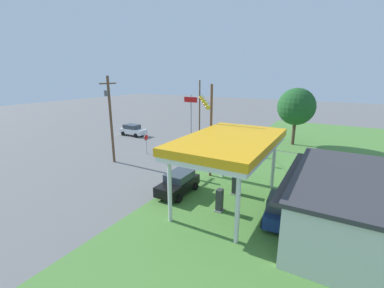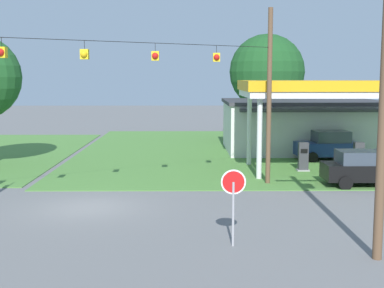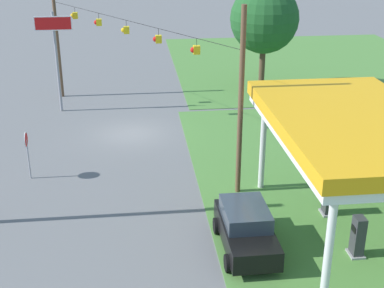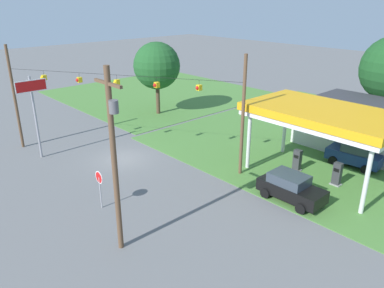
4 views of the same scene
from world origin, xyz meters
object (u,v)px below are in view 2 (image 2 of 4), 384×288
at_px(fuel_pump_near, 303,158).
at_px(fuel_pump_far, 358,158).
at_px(stop_sign_roadside, 233,191).
at_px(car_at_pumps_front, 365,168).
at_px(gas_station_store, 301,125).
at_px(tree_behind_station, 267,72).
at_px(gas_station_canopy, 333,90).
at_px(car_at_pumps_rear, 328,145).

bearing_deg(fuel_pump_near, fuel_pump_far, 0.00).
bearing_deg(stop_sign_roadside, fuel_pump_near, -110.84).
xyz_separation_m(car_at_pumps_front, stop_sign_roadside, (-7.39, -9.47, 0.89)).
bearing_deg(gas_station_store, fuel_pump_far, -79.97).
height_order(car_at_pumps_front, tree_behind_station, tree_behind_station).
relative_size(gas_station_canopy, stop_sign_roadside, 4.12).
xyz_separation_m(fuel_pump_far, car_at_pumps_front, (-0.99, -4.16, 0.12)).
bearing_deg(fuel_pump_far, gas_station_canopy, 179.95).
bearing_deg(car_at_pumps_rear, gas_station_store, -84.10).
height_order(gas_station_store, car_at_pumps_rear, gas_station_store).
bearing_deg(car_at_pumps_rear, car_at_pumps_front, 82.93).
bearing_deg(fuel_pump_far, stop_sign_roadside, -121.58).
relative_size(car_at_pumps_front, tree_behind_station, 0.47).
bearing_deg(stop_sign_roadside, car_at_pumps_rear, -113.41).
distance_m(stop_sign_roadside, tree_behind_station, 29.93).
xyz_separation_m(gas_station_canopy, fuel_pump_far, (1.60, -0.00, -3.89)).
relative_size(fuel_pump_far, car_at_pumps_rear, 0.41).
bearing_deg(car_at_pumps_rear, fuel_pump_near, 53.96).
bearing_deg(gas_station_canopy, car_at_pumps_front, -81.73).
xyz_separation_m(gas_station_canopy, gas_station_store, (0.06, 8.67, -2.82)).
distance_m(gas_station_canopy, fuel_pump_far, 4.21).
bearing_deg(gas_station_canopy, gas_station_store, 89.59).
height_order(gas_station_store, fuel_pump_far, gas_station_store).
height_order(gas_station_canopy, fuel_pump_near, gas_station_canopy).
bearing_deg(tree_behind_station, gas_station_store, -77.38).
distance_m(gas_station_store, car_at_pumps_rear, 4.67).
xyz_separation_m(fuel_pump_far, stop_sign_roadside, (-8.38, -13.63, 1.01)).
distance_m(fuel_pump_near, fuel_pump_far, 3.19).
xyz_separation_m(fuel_pump_far, car_at_pumps_rear, (-0.68, 4.16, 0.18)).
distance_m(gas_station_store, fuel_pump_near, 8.89).
relative_size(gas_station_canopy, fuel_pump_near, 6.08).
relative_size(gas_station_canopy, fuel_pump_far, 6.08).
xyz_separation_m(gas_station_canopy, fuel_pump_near, (-1.60, -0.00, -3.89)).
bearing_deg(car_at_pumps_rear, fuel_pump_far, 94.31).
relative_size(car_at_pumps_front, stop_sign_roadside, 1.71).
relative_size(gas_station_store, stop_sign_roadside, 4.46).
bearing_deg(gas_station_canopy, fuel_pump_far, -0.05).
distance_m(car_at_pumps_rear, stop_sign_roadside, 19.41).
xyz_separation_m(fuel_pump_near, stop_sign_roadside, (-5.19, -13.63, 1.01)).
bearing_deg(gas_station_canopy, stop_sign_roadside, -116.46).
bearing_deg(stop_sign_roadside, fuel_pump_far, -121.58).
bearing_deg(car_at_pumps_rear, stop_sign_roadside, 61.70).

